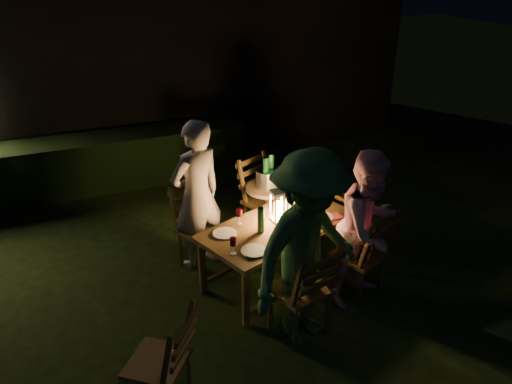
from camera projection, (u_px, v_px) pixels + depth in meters
name	position (u px, v px, depth m)	size (l,w,h in m)	color
garden_envelope	(110.00, 53.00, 9.28)	(40.00, 40.00, 3.20)	black
dining_table	(278.00, 230.00, 5.32)	(1.86, 1.35, 0.70)	#473017
chair_near_left	(301.00, 305.00, 4.66)	(0.58, 0.61, 1.08)	#473017
chair_near_right	(360.00, 268.00, 5.21)	(0.61, 0.63, 1.04)	#473017
chair_far_left	(202.00, 242.00, 5.69)	(0.63, 0.64, 1.04)	#473017
chair_far_right	(265.00, 213.00, 6.29)	(0.65, 0.67, 1.08)	#473017
chair_end	(347.00, 218.00, 6.20)	(0.60, 0.58, 1.03)	#473017
chair_spare	(161.00, 377.00, 3.90)	(0.65, 0.64, 0.99)	#473017
person_house_side	(197.00, 196.00, 5.48)	(0.64, 0.42, 1.75)	#C1AEA5
person_opp_right	(368.00, 228.00, 4.96)	(0.80, 0.62, 1.64)	#E39CB8
person_opp_left	(308.00, 251.00, 4.36)	(1.22, 0.70, 1.89)	#305D2E
lantern	(278.00, 208.00, 5.28)	(0.16, 0.16, 0.35)	white
plate_far_left	(225.00, 233.00, 5.09)	(0.25, 0.25, 0.01)	white
plate_near_left	(254.00, 251.00, 4.80)	(0.25, 0.25, 0.01)	white
plate_far_right	(292.00, 203.00, 5.70)	(0.25, 0.25, 0.01)	white
plate_near_right	(322.00, 217.00, 5.41)	(0.25, 0.25, 0.01)	white
wineglass_a	(239.00, 216.00, 5.25)	(0.06, 0.06, 0.18)	#59070F
wineglass_b	(233.00, 246.00, 4.73)	(0.06, 0.06, 0.18)	#59070F
wineglass_c	(317.00, 217.00, 5.24)	(0.06, 0.06, 0.18)	#59070F
wineglass_d	(305.00, 194.00, 5.74)	(0.06, 0.06, 0.18)	#59070F
wineglass_e	(292.00, 231.00, 4.99)	(0.06, 0.06, 0.18)	silver
bottle_table	(261.00, 220.00, 5.07)	(0.07, 0.07, 0.28)	#0F471E
napkin_left	(290.00, 240.00, 4.98)	(0.18, 0.14, 0.01)	red
napkin_right	(333.00, 217.00, 5.42)	(0.18, 0.14, 0.01)	red
phone	(254.00, 257.00, 4.71)	(0.14, 0.07, 0.01)	black
side_table	(268.00, 193.00, 6.06)	(0.55, 0.55, 0.74)	brown
ice_bucket	(268.00, 178.00, 5.97)	(0.30, 0.30, 0.22)	#A5A8AD
bottle_bucket_a	(266.00, 176.00, 5.90)	(0.07, 0.07, 0.32)	#0F471E
bottle_bucket_b	(271.00, 173.00, 6.00)	(0.07, 0.07, 0.32)	#0F471E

